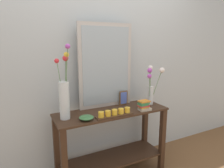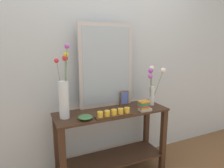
% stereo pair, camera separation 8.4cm
% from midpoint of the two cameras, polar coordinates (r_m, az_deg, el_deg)
% --- Properties ---
extents(wall_back, '(6.40, 0.08, 2.70)m').
position_cam_midpoint_polar(wall_back, '(2.32, -4.79, 8.07)').
color(wall_back, '#B2BCC1').
rests_on(wall_back, ground).
extents(console_table, '(1.23, 0.42, 0.78)m').
position_cam_midpoint_polar(console_table, '(2.26, -1.11, -15.07)').
color(console_table, '#382316').
rests_on(console_table, ground).
extents(mirror_leaning, '(0.64, 0.03, 0.93)m').
position_cam_midpoint_polar(mirror_leaning, '(2.20, -2.86, 5.23)').
color(mirror_leaning, '#B7B2AD').
rests_on(mirror_leaning, console_table).
extents(tall_vase_left, '(0.14, 0.11, 0.71)m').
position_cam_midpoint_polar(tall_vase_left, '(1.93, -14.87, -3.15)').
color(tall_vase_left, silver).
rests_on(tall_vase_left, console_table).
extents(vase_right, '(0.21, 0.15, 0.47)m').
position_cam_midpoint_polar(vase_right, '(2.33, 10.52, -0.24)').
color(vase_right, silver).
rests_on(vase_right, console_table).
extents(candle_tray, '(0.39, 0.09, 0.07)m').
position_cam_midpoint_polar(candle_tray, '(1.99, -0.46, -8.47)').
color(candle_tray, '#472D1C').
rests_on(candle_tray, console_table).
extents(picture_frame_small, '(0.11, 0.01, 0.17)m').
position_cam_midpoint_polar(picture_frame_small, '(2.33, 2.31, -4.03)').
color(picture_frame_small, brown).
rests_on(picture_frame_small, console_table).
extents(decorative_bowl, '(0.14, 0.14, 0.04)m').
position_cam_midpoint_polar(decorative_bowl, '(1.92, -8.72, -9.57)').
color(decorative_bowl, '#38703D').
rests_on(decorative_bowl, console_table).
extents(book_stack, '(0.14, 0.10, 0.11)m').
position_cam_midpoint_polar(book_stack, '(2.16, 8.17, -6.19)').
color(book_stack, '#B2A893').
rests_on(book_stack, console_table).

